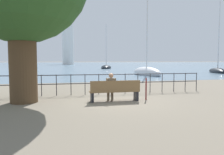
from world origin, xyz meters
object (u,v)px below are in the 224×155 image
at_px(park_bench, 115,91).
at_px(harbor_lighthouse, 68,43).
at_px(sailboat_3, 147,72).
at_px(sailboat_5, 218,71).
at_px(closed_umbrella, 146,87).
at_px(sailboat_2, 106,67).
at_px(seated_person_left, 111,86).

distance_m(park_bench, harbor_lighthouse, 99.27).
height_order(sailboat_3, harbor_lighthouse, harbor_lighthouse).
bearing_deg(sailboat_3, sailboat_5, 7.26).
relative_size(closed_umbrella, sailboat_3, 0.09).
relative_size(sailboat_2, harbor_lighthouse, 0.46).
bearing_deg(sailboat_2, seated_person_left, -87.20).
xyz_separation_m(park_bench, sailboat_3, (7.69, 15.75, -0.08)).
bearing_deg(park_bench, closed_umbrella, -0.55).
bearing_deg(park_bench, sailboat_3, 63.99).
distance_m(sailboat_2, harbor_lighthouse, 59.84).
height_order(seated_person_left, sailboat_5, sailboat_5).
bearing_deg(closed_umbrella, park_bench, 179.45).
relative_size(seated_person_left, sailboat_5, 0.11).
bearing_deg(harbor_lighthouse, park_bench, -90.19).
bearing_deg(sailboat_5, harbor_lighthouse, 125.37).
distance_m(sailboat_5, harbor_lighthouse, 82.84).
height_order(park_bench, sailboat_3, sailboat_3).
bearing_deg(closed_umbrella, harbor_lighthouse, 90.63).
height_order(sailboat_5, harbor_lighthouse, harbor_lighthouse).
distance_m(seated_person_left, sailboat_5, 27.70).
relative_size(park_bench, harbor_lighthouse, 0.09).
bearing_deg(park_bench, seated_person_left, 152.54).
xyz_separation_m(park_bench, harbor_lighthouse, (0.32, 98.75, 10.12)).
xyz_separation_m(seated_person_left, harbor_lighthouse, (0.48, 98.67, 9.90)).
bearing_deg(park_bench, sailboat_5, 43.32).
height_order(park_bench, seated_person_left, seated_person_left).
xyz_separation_m(closed_umbrella, sailboat_3, (6.28, 15.77, -0.21)).
bearing_deg(harbor_lighthouse, sailboat_2, -82.97).
bearing_deg(seated_person_left, sailboat_3, 63.41).
height_order(sailboat_3, sailboat_5, sailboat_3).
distance_m(seated_person_left, harbor_lighthouse, 99.17).
distance_m(park_bench, closed_umbrella, 1.41).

